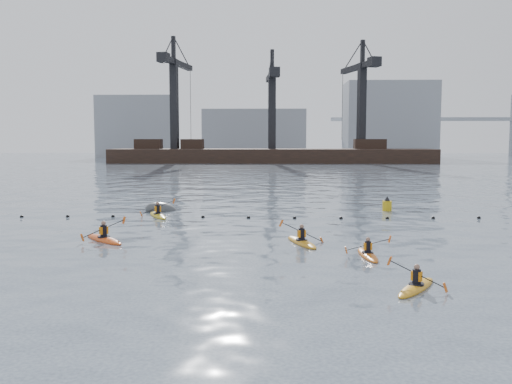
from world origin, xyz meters
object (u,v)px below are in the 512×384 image
(kayaker_0, at_px, (368,254))
(kayaker_1, at_px, (416,286))
(kayaker_2, at_px, (104,238))
(kayaker_5, at_px, (158,215))
(mooring_buoy, at_px, (162,211))
(nav_buoy, at_px, (387,206))
(kayaker_3, at_px, (302,241))

(kayaker_0, xyz_separation_m, kayaker_1, (0.71, -5.24, 0.00))
(kayaker_0, distance_m, kayaker_2, 13.16)
(kayaker_5, height_order, mooring_buoy, kayaker_5)
(kayaker_2, height_order, kayaker_5, kayaker_5)
(kayaker_5, distance_m, nav_buoy, 16.26)
(kayaker_2, distance_m, kayaker_5, 8.81)
(nav_buoy, bearing_deg, kayaker_0, -105.16)
(kayaker_5, bearing_deg, nav_buoy, -13.34)
(kayaker_2, xyz_separation_m, kayaker_3, (9.99, -0.53, -0.01))
(kayaker_0, height_order, kayaker_1, kayaker_1)
(kayaker_0, height_order, kayaker_2, kayaker_2)
(kayaker_3, distance_m, nav_buoy, 14.30)
(kayaker_1, bearing_deg, kayaker_2, -178.64)
(kayaker_0, height_order, nav_buoy, nav_buoy)
(kayaker_1, height_order, kayaker_2, kayaker_2)
(nav_buoy, bearing_deg, kayaker_5, -168.54)
(kayaker_2, height_order, mooring_buoy, kayaker_2)
(kayaker_1, bearing_deg, kayaker_3, 147.10)
(kayaker_1, bearing_deg, mooring_buoy, 156.41)
(kayaker_2, relative_size, mooring_buoy, 1.27)
(kayaker_0, distance_m, nav_buoy, 15.95)
(kayaker_2, distance_m, kayaker_3, 10.00)
(mooring_buoy, bearing_deg, kayaker_2, -93.14)
(kayaker_2, height_order, kayaker_3, kayaker_3)
(kayaker_2, height_order, nav_buoy, kayaker_2)
(kayaker_5, bearing_deg, mooring_buoy, 71.54)
(kayaker_5, bearing_deg, kayaker_1, -79.16)
(kayaker_3, xyz_separation_m, kayaker_5, (-9.04, 9.29, 0.00))
(kayaker_1, relative_size, mooring_buoy, 1.18)
(kayaker_2, bearing_deg, mooring_buoy, 44.30)
(kayaker_2, xyz_separation_m, mooring_buoy, (0.64, 11.60, -0.11))
(kayaker_0, relative_size, kayaker_5, 0.87)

